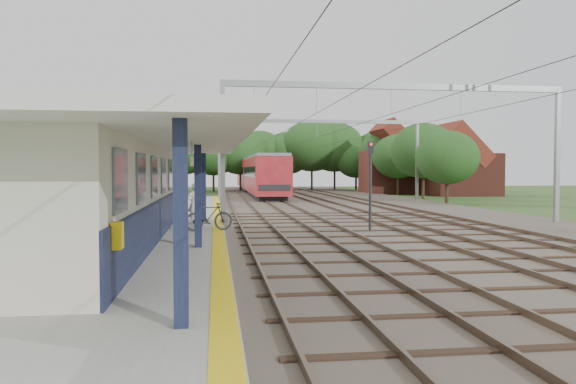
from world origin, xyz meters
TOP-DOWN VIEW (x-y plane):
  - ground at (0.00, 0.00)m, footprint 160.00×160.00m
  - ballast_bed at (4.00, 30.00)m, footprint 18.00×90.00m
  - platform at (-7.50, 14.00)m, footprint 5.00×52.00m
  - yellow_stripe at (-5.25, 14.00)m, footprint 0.45×52.00m
  - station_building at (-8.88, 7.00)m, footprint 3.41×18.00m
  - canopy at (-7.77, 6.00)m, footprint 6.40×20.00m
  - rail_tracks at (1.50, 30.00)m, footprint 11.80×88.00m
  - catenary_system at (3.39, 25.28)m, footprint 17.22×88.00m
  - tree_band at (3.84, 57.12)m, footprint 31.72×30.88m
  - house_near at (21.00, 46.00)m, footprint 7.00×6.12m
  - house_far at (16.00, 52.00)m, footprint 8.00×6.12m
  - person at (-6.27, 13.59)m, footprint 0.77×0.62m
  - bicycle at (-5.62, 10.71)m, footprint 1.99×1.02m
  - train at (-0.50, 53.46)m, footprint 3.11×38.66m
  - signal_post at (1.35, 12.08)m, footprint 0.30×0.27m

SIDE VIEW (x-z plane):
  - ground at x=0.00m, z-range 0.00..0.00m
  - ballast_bed at x=4.00m, z-range 0.00..0.10m
  - platform at x=-7.50m, z-range 0.00..0.35m
  - rail_tracks at x=1.50m, z-range 0.10..0.25m
  - yellow_stripe at x=-5.25m, z-range 0.35..0.36m
  - bicycle at x=-5.62m, z-range 0.35..1.50m
  - person at x=-6.27m, z-range 0.35..2.19m
  - station_building at x=-8.88m, z-range 0.34..3.74m
  - train at x=-0.50m, z-range 0.23..4.29m
  - signal_post at x=1.35m, z-range 0.43..4.41m
  - house_near at x=21.00m, z-range -0.96..6.93m
  - house_far at x=16.00m, z-range -1.09..7.56m
  - canopy at x=-7.77m, z-range 1.92..5.36m
  - tree_band at x=3.84m, z-range 0.51..9.33m
  - catenary_system at x=3.39m, z-range 2.01..9.01m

